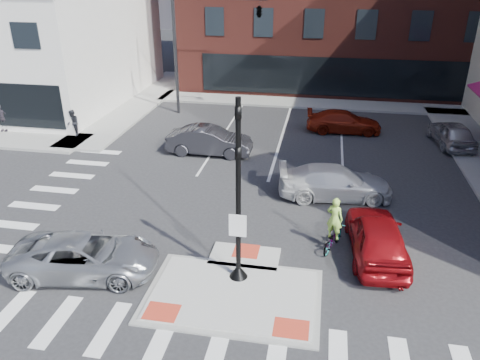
% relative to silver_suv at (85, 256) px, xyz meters
% --- Properties ---
extents(ground, '(120.00, 120.00, 0.00)m').
position_rel_silver_suv_xyz_m(ground, '(5.05, 0.16, -0.67)').
color(ground, '#28282B').
rests_on(ground, ground).
extents(refuge_island, '(5.40, 4.65, 0.13)m').
position_rel_silver_suv_xyz_m(refuge_island, '(5.05, -0.09, -0.62)').
color(refuge_island, gray).
rests_on(refuge_island, ground).
extents(sidewalk_nw, '(23.50, 20.50, 0.15)m').
position_rel_silver_suv_xyz_m(sidewalk_nw, '(-11.72, 15.45, -0.60)').
color(sidewalk_nw, gray).
rests_on(sidewalk_nw, ground).
extents(sidewalk_n, '(26.00, 3.00, 0.15)m').
position_rel_silver_suv_xyz_m(sidewalk_n, '(8.05, 22.16, -0.60)').
color(sidewalk_n, gray).
rests_on(sidewalk_n, ground).
extents(building_far_left, '(10.00, 12.00, 10.00)m').
position_rel_silver_suv_xyz_m(building_far_left, '(1.05, 52.16, 4.33)').
color(building_far_left, slate).
rests_on(building_far_left, ground).
extents(signal_pole, '(0.60, 0.60, 5.98)m').
position_rel_silver_suv_xyz_m(signal_pole, '(5.05, 0.56, 1.68)').
color(signal_pole, black).
rests_on(signal_pole, refuge_island).
extents(mast_arm_signal, '(6.10, 2.24, 8.00)m').
position_rel_silver_suv_xyz_m(mast_arm_signal, '(1.57, 18.16, 5.54)').
color(mast_arm_signal, black).
rests_on(mast_arm_signal, ground).
extents(silver_suv, '(5.11, 2.94, 1.34)m').
position_rel_silver_suv_xyz_m(silver_suv, '(0.00, 0.00, 0.00)').
color(silver_suv, '#ACAFB3').
rests_on(silver_suv, ground).
extents(red_sedan, '(2.16, 4.64, 1.54)m').
position_rel_silver_suv_xyz_m(red_sedan, '(9.54, 2.83, 0.10)').
color(red_sedan, maroon).
rests_on(red_sedan, ground).
extents(white_pickup, '(5.14, 2.64, 1.43)m').
position_rel_silver_suv_xyz_m(white_pickup, '(8.11, 7.16, 0.04)').
color(white_pickup, silver).
rests_on(white_pickup, ground).
extents(bg_car_dark, '(4.53, 1.61, 1.49)m').
position_rel_silver_suv_xyz_m(bg_car_dark, '(1.47, 11.16, 0.07)').
color(bg_car_dark, '#2A292F').
rests_on(bg_car_dark, ground).
extents(bg_car_silver, '(2.18, 4.36, 1.43)m').
position_rel_silver_suv_xyz_m(bg_car_silver, '(14.55, 14.87, 0.04)').
color(bg_car_silver, '#B1B3B9').
rests_on(bg_car_silver, ground).
extents(bg_car_red, '(4.56, 2.08, 1.29)m').
position_rel_silver_suv_xyz_m(bg_car_red, '(8.63, 16.16, -0.02)').
color(bg_car_red, maroon).
rests_on(bg_car_red, ground).
extents(cyclist, '(1.09, 1.69, 2.05)m').
position_rel_silver_suv_xyz_m(cyclist, '(8.05, 2.96, 0.02)').
color(cyclist, '#3F3F44').
rests_on(cyclist, ground).
extents(pedestrian_a, '(0.95, 0.93, 1.55)m').
position_rel_silver_suv_xyz_m(pedestrian_a, '(-6.95, 12.16, 0.25)').
color(pedestrian_a, black).
rests_on(pedestrian_a, sidewalk_nw).
extents(pedestrian_b, '(1.00, 0.42, 1.70)m').
position_rel_silver_suv_xyz_m(pedestrian_b, '(-11.54, 12.16, 0.33)').
color(pedestrian_b, '#332D37').
rests_on(pedestrian_b, sidewalk_nw).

